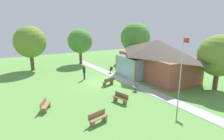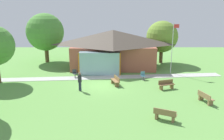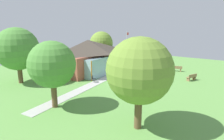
% 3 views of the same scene
% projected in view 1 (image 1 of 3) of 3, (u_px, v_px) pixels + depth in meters
% --- Properties ---
extents(ground_plane, '(44.00, 44.00, 0.00)m').
position_uv_depth(ground_plane, '(102.00, 82.00, 22.46)').
color(ground_plane, '#609947').
extents(pavilion, '(10.98, 6.77, 4.67)m').
position_uv_depth(pavilion, '(155.00, 58.00, 24.07)').
color(pavilion, '#A35642').
rests_on(pavilion, ground_plane).
extents(footpath, '(25.88, 3.52, 0.03)m').
position_uv_depth(footpath, '(122.00, 79.00, 23.61)').
color(footpath, '#ADADA8').
rests_on(footpath, ground_plane).
extents(flagpole, '(0.64, 0.08, 5.69)m').
position_uv_depth(flagpole, '(182.00, 65.00, 17.00)').
color(flagpole, silver).
rests_on(flagpole, ground_plane).
extents(bench_front_right, '(1.55, 1.03, 0.84)m').
position_uv_depth(bench_front_right, '(45.00, 105.00, 15.42)').
color(bench_front_right, olive).
rests_on(bench_front_right, ground_plane).
extents(bench_lawn_far_right, '(0.85, 1.56, 0.84)m').
position_uv_depth(bench_lawn_far_right, '(98.00, 118.00, 13.43)').
color(bench_lawn_far_right, olive).
rests_on(bench_lawn_far_right, ground_plane).
extents(bench_mid_right, '(1.56, 0.89, 0.84)m').
position_uv_depth(bench_mid_right, '(121.00, 98.00, 16.85)').
color(bench_mid_right, brown).
rests_on(bench_mid_right, ground_plane).
extents(bench_rear_near_path, '(0.90, 1.56, 0.84)m').
position_uv_depth(bench_rear_near_path, '(108.00, 82.00, 21.36)').
color(bench_rear_near_path, brown).
rests_on(bench_rear_near_path, ground_plane).
extents(patio_chair_lawn_spare, '(0.54, 0.54, 0.86)m').
position_uv_depth(patio_chair_lawn_spare, '(136.00, 87.00, 19.61)').
color(patio_chair_lawn_spare, teal).
rests_on(patio_chair_lawn_spare, ground_plane).
extents(patio_chair_west, '(0.57, 0.57, 0.86)m').
position_uv_depth(patio_chair_west, '(111.00, 70.00, 26.21)').
color(patio_chair_west, '#33383D').
rests_on(patio_chair_west, ground_plane).
extents(visitor_strolling_lawn, '(0.34, 0.34, 1.74)m').
position_uv_depth(visitor_strolling_lawn, '(84.00, 71.00, 23.23)').
color(visitor_strolling_lawn, '#2D3347').
rests_on(visitor_strolling_lawn, ground_plane).
extents(tree_lawn_corner, '(4.37, 4.37, 6.23)m').
position_uv_depth(tree_lawn_corner, '(30.00, 42.00, 26.83)').
color(tree_lawn_corner, brown).
rests_on(tree_lawn_corner, ground_plane).
extents(tree_behind_pavilion_right, '(4.15, 4.15, 5.63)m').
position_uv_depth(tree_behind_pavilion_right, '(219.00, 56.00, 19.29)').
color(tree_behind_pavilion_right, brown).
rests_on(tree_behind_pavilion_right, ground_plane).
extents(tree_west_hedge, '(3.89, 3.89, 5.67)m').
position_uv_depth(tree_west_hedge, '(80.00, 41.00, 30.95)').
color(tree_west_hedge, brown).
rests_on(tree_west_hedge, ground_plane).
extents(tree_behind_pavilion_left, '(4.97, 4.97, 6.60)m').
position_uv_depth(tree_behind_pavilion_left, '(135.00, 38.00, 32.77)').
color(tree_behind_pavilion_left, brown).
rests_on(tree_behind_pavilion_left, ground_plane).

